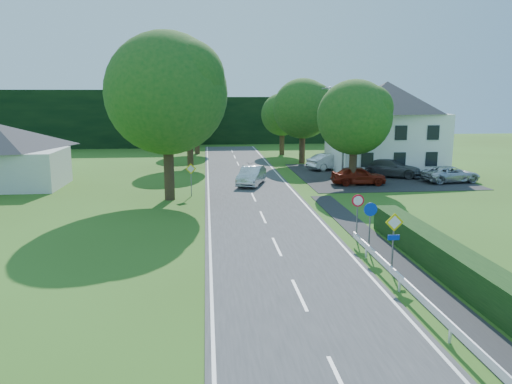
{
  "coord_description": "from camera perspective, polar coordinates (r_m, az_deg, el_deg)",
  "views": [
    {
      "loc": [
        -3.33,
        -11.23,
        7.36
      ],
      "look_at": [
        -0.51,
        17.12,
        1.78
      ],
      "focal_mm": 35.0,
      "sensor_mm": 36.0,
      "label": 1
    }
  ],
  "objects": [
    {
      "name": "parked_car_silver_b",
      "position": [
        45.42,
        21.38,
        1.91
      ],
      "size": [
        5.16,
        2.88,
        1.36
      ],
      "primitive_type": "imported",
      "rotation": [
        0.0,
        0.0,
        1.7
      ],
      "color": "silver",
      "rests_on": "parking_pad"
    },
    {
      "name": "parasol",
      "position": [
        48.0,
        10.72,
        3.31
      ],
      "size": [
        2.88,
        2.9,
        1.98
      ],
      "primitive_type": "imported",
      "rotation": [
        0.0,
        0.0,
        -0.43
      ],
      "color": "red",
      "rests_on": "parking_pad"
    },
    {
      "name": "parking_pad",
      "position": [
        47.38,
        13.28,
        1.87
      ],
      "size": [
        14.0,
        16.0,
        0.04
      ],
      "primitive_type": "cube",
      "color": "#232326",
      "rests_on": "ground"
    },
    {
      "name": "sign_priority_right",
      "position": [
        21.4,
        15.47,
        -4.39
      ],
      "size": [
        0.78,
        0.09,
        2.59
      ],
      "color": "slate",
      "rests_on": "ground"
    },
    {
      "name": "sign_speed_limit",
      "position": [
        25.98,
        11.55,
        -1.57
      ],
      "size": [
        0.64,
        0.11,
        2.37
      ],
      "color": "slate",
      "rests_on": "ground"
    },
    {
      "name": "sign_priority_left",
      "position": [
        36.66,
        -7.45,
        2.14
      ],
      "size": [
        0.78,
        0.09,
        2.44
      ],
      "color": "slate",
      "rests_on": "ground"
    },
    {
      "name": "footpath",
      "position": [
        17.25,
        24.62,
        -15.17
      ],
      "size": [
        1.5,
        44.0,
        0.04
      ],
      "primitive_type": "cube",
      "color": "#232326",
      "rests_on": "ground"
    },
    {
      "name": "tree_right_back",
      "position": [
        62.04,
        3.0,
        7.76
      ],
      "size": [
        6.2,
        6.2,
        7.56
      ],
      "primitive_type": null,
      "color": "#174F17",
      "rests_on": "ground"
    },
    {
      "name": "line_edge_right",
      "position": [
        32.74,
        6.06,
        -1.89
      ],
      "size": [
        0.12,
        80.0,
        0.01
      ],
      "primitive_type": "cube",
      "color": "white",
      "rests_on": "road"
    },
    {
      "name": "sign_roundabout",
      "position": [
        24.16,
        12.92,
        -2.81
      ],
      "size": [
        0.64,
        0.08,
        2.37
      ],
      "color": "slate",
      "rests_on": "ground"
    },
    {
      "name": "road",
      "position": [
        32.25,
        0.4,
        -2.07
      ],
      "size": [
        7.0,
        80.0,
        0.04
      ],
      "primitive_type": "cube",
      "color": "#37373A",
      "rests_on": "ground"
    },
    {
      "name": "tree_left_far",
      "position": [
        51.35,
        -7.6,
        7.56
      ],
      "size": [
        7.0,
        7.0,
        8.58
      ],
      "primitive_type": null,
      "color": "#174F17",
      "rests_on": "ground"
    },
    {
      "name": "motorcycle",
      "position": [
        47.49,
        -0.73,
        2.85
      ],
      "size": [
        0.73,
        1.99,
        1.04
      ],
      "primitive_type": "imported",
      "rotation": [
        0.0,
        0.0,
        0.02
      ],
      "color": "black",
      "rests_on": "road"
    },
    {
      "name": "parked_car_red",
      "position": [
        41.96,
        11.64,
        1.86
      ],
      "size": [
        4.54,
        2.03,
        1.52
      ],
      "primitive_type": "imported",
      "rotation": [
        0.0,
        0.0,
        1.52
      ],
      "color": "maroon",
      "rests_on": "parking_pad"
    },
    {
      "name": "tree_right_far",
      "position": [
        54.29,
        5.35,
        8.06
      ],
      "size": [
        7.4,
        7.4,
        9.09
      ],
      "primitive_type": null,
      "color": "#174F17",
      "rests_on": "ground"
    },
    {
      "name": "tree_right_mid",
      "position": [
        41.09,
        11.14,
        6.59
      ],
      "size": [
        7.0,
        7.0,
        8.58
      ],
      "primitive_type": null,
      "color": "#174F17",
      "rests_on": "ground"
    },
    {
      "name": "house_white",
      "position": [
        50.39,
        14.57,
        7.37
      ],
      "size": [
        10.6,
        8.4,
        8.6
      ],
      "color": "white",
      "rests_on": "ground"
    },
    {
      "name": "treeline_right",
      "position": [
        78.15,
        2.69,
        8.24
      ],
      "size": [
        30.0,
        5.0,
        7.0
      ],
      "primitive_type": "cube",
      "color": "black",
      "rests_on": "ground"
    },
    {
      "name": "tree_main",
      "position": [
        35.36,
        -10.12,
        8.42
      ],
      "size": [
        9.4,
        9.4,
        11.64
      ],
      "primitive_type": null,
      "color": "#174F17",
      "rests_on": "ground"
    },
    {
      "name": "parked_car_silver_a",
      "position": [
        50.07,
        8.45,
        3.46
      ],
      "size": [
        4.99,
        3.48,
        1.56
      ],
      "primitive_type": "imported",
      "rotation": [
        0.0,
        0.0,
        2.0
      ],
      "color": "silver",
      "rests_on": "parking_pad"
    },
    {
      "name": "line_edge_left",
      "position": [
        32.07,
        -5.39,
        -2.15
      ],
      "size": [
        0.12,
        80.0,
        0.01
      ],
      "primitive_type": "cube",
      "color": "white",
      "rests_on": "road"
    },
    {
      "name": "treeline_left",
      "position": [
        77.34,
        -24.51,
        7.61
      ],
      "size": [
        44.0,
        6.0,
        8.0
      ],
      "primitive_type": "cube",
      "color": "black",
      "rests_on": "ground"
    },
    {
      "name": "line_centre",
      "position": [
        32.24,
        0.4,
        -2.03
      ],
      "size": [
        0.12,
        80.0,
        0.01
      ],
      "primitive_type": null,
      "color": "white",
      "rests_on": "road"
    },
    {
      "name": "parked_car_grey",
      "position": [
        46.71,
        15.04,
        2.69
      ],
      "size": [
        6.02,
        4.43,
        1.62
      ],
      "primitive_type": "imported",
      "rotation": [
        0.0,
        0.0,
        1.13
      ],
      "color": "#4D4D52",
      "rests_on": "parking_pad"
    },
    {
      "name": "streetlight",
      "position": [
        42.87,
        9.82,
        7.05
      ],
      "size": [
        2.03,
        0.18,
        8.0
      ],
      "color": "slate",
      "rests_on": "ground"
    },
    {
      "name": "moving_car",
      "position": [
        41.0,
        -0.53,
        1.89
      ],
      "size": [
        2.95,
        4.94,
        1.54
      ],
      "primitive_type": "imported",
      "rotation": [
        0.0,
        0.0,
        -0.3
      ],
      "color": "silver",
      "rests_on": "road"
    },
    {
      "name": "tree_left_back",
      "position": [
        63.32,
        -6.8,
        7.99
      ],
      "size": [
        6.6,
        6.6,
        8.07
      ],
      "primitive_type": null,
      "color": "#174F17",
      "rests_on": "ground"
    }
  ]
}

